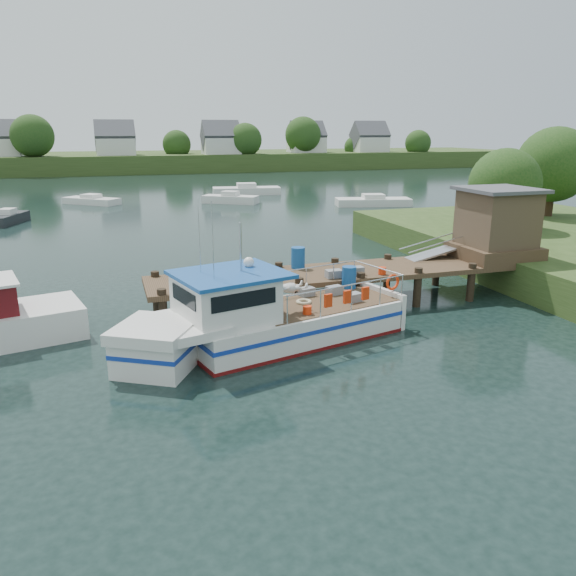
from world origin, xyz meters
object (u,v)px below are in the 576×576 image
object	(u,v)px
dock	(446,243)
lobster_boat	(261,320)
moored_b	(230,199)
moored_far	(246,190)
moored_e	(8,218)
moored_d	(91,200)
moored_c	(373,201)

from	to	relation	value
dock	lobster_boat	world-z (taller)	lobster_boat
dock	moored_b	distance (m)	33.38
dock	lobster_boat	distance (m)	9.82
moored_far	dock	bearing A→B (deg)	-98.47
lobster_boat	moored_e	bearing A→B (deg)	96.82
moored_d	moored_e	size ratio (longest dim) A/B	1.25
lobster_boat	moored_far	bearing A→B (deg)	62.36
moored_c	moored_d	xyz separation A→B (m)	(-25.10, 9.31, -0.05)
dock	moored_b	size ratio (longest dim) A/B	3.06
lobster_boat	moored_c	xyz separation A→B (m)	(19.20, 30.93, -0.49)
moored_far	moored_b	xyz separation A→B (m)	(-3.30, -6.99, -0.03)
dock	moored_c	xyz separation A→B (m)	(10.13, 27.41, -1.84)
moored_d	moored_far	bearing A→B (deg)	-6.34
moored_d	moored_c	bearing A→B (deg)	-39.08
moored_far	moored_c	distance (m)	15.70
lobster_boat	moored_c	distance (m)	36.41
moored_b	moored_c	xyz separation A→B (m)	(12.33, -5.85, -0.03)
moored_far	moored_d	size ratio (longest dim) A/B	1.38
dock	lobster_boat	bearing A→B (deg)	-158.78
moored_c	moored_d	distance (m)	26.77
moored_c	moored_d	world-z (taller)	moored_c
moored_c	moored_far	bearing A→B (deg)	148.78
lobster_boat	moored_d	world-z (taller)	lobster_boat
moored_far	moored_e	size ratio (longest dim) A/B	1.72
lobster_boat	moored_e	distance (m)	32.11
moored_d	moored_e	world-z (taller)	moored_e
lobster_boat	moored_b	world-z (taller)	lobster_boat
moored_d	moored_b	bearing A→B (deg)	-33.88
lobster_boat	moored_far	xyz separation A→B (m)	(10.18, 43.77, -0.44)
lobster_boat	moored_d	size ratio (longest dim) A/B	1.87
dock	moored_e	world-z (taller)	dock
moored_far	moored_c	xyz separation A→B (m)	(9.02, -12.84, -0.06)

